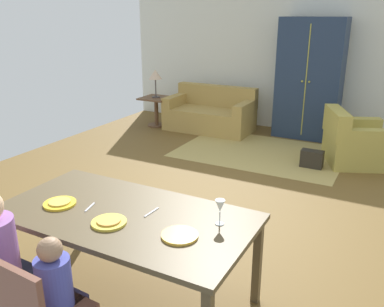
# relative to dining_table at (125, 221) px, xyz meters

# --- Properties ---
(ground_plane) EXTENTS (7.08, 6.64, 0.02)m
(ground_plane) POSITION_rel_dining_table_xyz_m (-0.11, 2.23, -0.70)
(ground_plane) COLOR brown
(back_wall) EXTENTS (7.08, 0.10, 2.70)m
(back_wall) POSITION_rel_dining_table_xyz_m (-0.11, 5.60, 0.66)
(back_wall) COLOR silver
(back_wall) RESTS_ON ground_plane
(dining_table) EXTENTS (1.93, 1.00, 0.76)m
(dining_table) POSITION_rel_dining_table_xyz_m (0.00, 0.00, 0.00)
(dining_table) COLOR brown
(dining_table) RESTS_ON ground_plane
(plate_near_man) EXTENTS (0.25, 0.25, 0.02)m
(plate_near_man) POSITION_rel_dining_table_xyz_m (-0.53, -0.12, 0.07)
(plate_near_man) COLOR yellow
(plate_near_man) RESTS_ON dining_table
(pizza_near_man) EXTENTS (0.17, 0.17, 0.01)m
(pizza_near_man) POSITION_rel_dining_table_xyz_m (-0.53, -0.12, 0.09)
(pizza_near_man) COLOR gold
(pizza_near_man) RESTS_ON plate_near_man
(plate_near_child) EXTENTS (0.25, 0.25, 0.02)m
(plate_near_child) POSITION_rel_dining_table_xyz_m (-0.00, -0.18, 0.07)
(plate_near_child) COLOR yellow
(plate_near_child) RESTS_ON dining_table
(pizza_near_child) EXTENTS (0.17, 0.17, 0.01)m
(pizza_near_child) POSITION_rel_dining_table_xyz_m (-0.00, -0.18, 0.09)
(pizza_near_child) COLOR gold
(pizza_near_child) RESTS_ON plate_near_child
(plate_near_woman) EXTENTS (0.25, 0.25, 0.02)m
(plate_near_woman) POSITION_rel_dining_table_xyz_m (0.53, -0.10, 0.07)
(plate_near_woman) COLOR yellow
(plate_near_woman) RESTS_ON dining_table
(wine_glass) EXTENTS (0.07, 0.07, 0.19)m
(wine_glass) POSITION_rel_dining_table_xyz_m (0.69, 0.18, 0.20)
(wine_glass) COLOR silver
(wine_glass) RESTS_ON dining_table
(fork) EXTENTS (0.05, 0.15, 0.01)m
(fork) POSITION_rel_dining_table_xyz_m (-0.29, -0.05, 0.07)
(fork) COLOR silver
(fork) RESTS_ON dining_table
(knife) EXTENTS (0.02, 0.17, 0.01)m
(knife) POSITION_rel_dining_table_xyz_m (0.17, 0.10, 0.07)
(knife) COLOR silver
(knife) RESTS_ON dining_table
(person_man) EXTENTS (0.30, 0.40, 1.11)m
(person_man) POSITION_rel_dining_table_xyz_m (-0.53, -0.68, -0.18)
(person_man) COLOR #292F49
(person_man) RESTS_ON ground_plane
(person_child) EXTENTS (0.22, 0.29, 0.92)m
(person_child) POSITION_rel_dining_table_xyz_m (0.00, -0.69, -0.26)
(person_child) COLOR #353152
(person_child) RESTS_ON ground_plane
(area_rug) EXTENTS (2.60, 1.80, 0.01)m
(area_rug) POSITION_rel_dining_table_xyz_m (-0.26, 3.95, -0.69)
(area_rug) COLOR tan
(area_rug) RESTS_ON ground_plane
(couch) EXTENTS (1.64, 0.86, 0.82)m
(couch) POSITION_rel_dining_table_xyz_m (-1.58, 4.80, -0.39)
(couch) COLOR #AB8B47
(couch) RESTS_ON ground_plane
(armchair) EXTENTS (1.13, 1.12, 0.82)m
(armchair) POSITION_rel_dining_table_xyz_m (1.13, 4.12, -0.38)
(armchair) COLOR #AB9B44
(armchair) RESTS_ON ground_plane
(armoire) EXTENTS (1.10, 0.59, 2.10)m
(armoire) POSITION_rel_dining_table_xyz_m (0.16, 5.21, 0.36)
(armoire) COLOR #21314A
(armoire) RESTS_ON ground_plane
(side_table) EXTENTS (0.56, 0.56, 0.58)m
(side_table) POSITION_rel_dining_table_xyz_m (-2.65, 4.55, -0.32)
(side_table) COLOR brown
(side_table) RESTS_ON ground_plane
(table_lamp) EXTENTS (0.26, 0.26, 0.54)m
(table_lamp) POSITION_rel_dining_table_xyz_m (-2.65, 4.55, 0.31)
(table_lamp) COLOR #413B3C
(table_lamp) RESTS_ON side_table
(handbag) EXTENTS (0.32, 0.16, 0.26)m
(handbag) POSITION_rel_dining_table_xyz_m (0.63, 3.65, -0.56)
(handbag) COLOR #29251D
(handbag) RESTS_ON ground_plane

